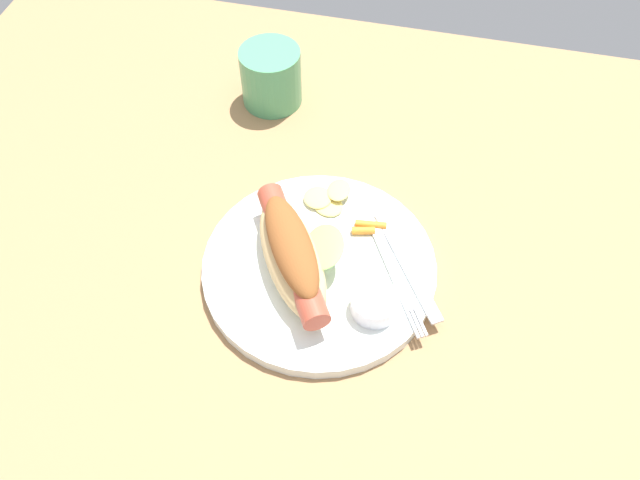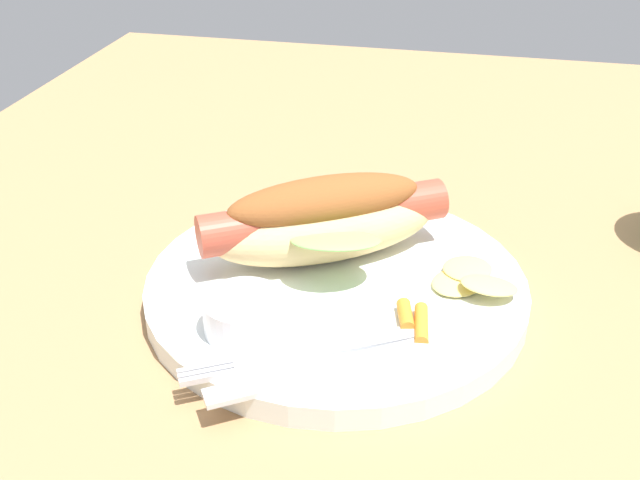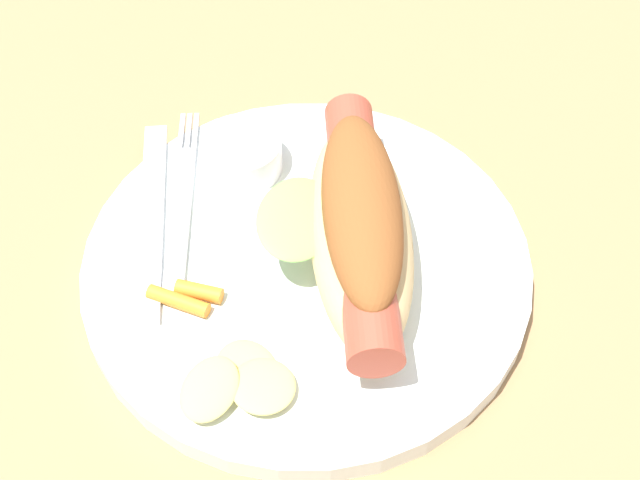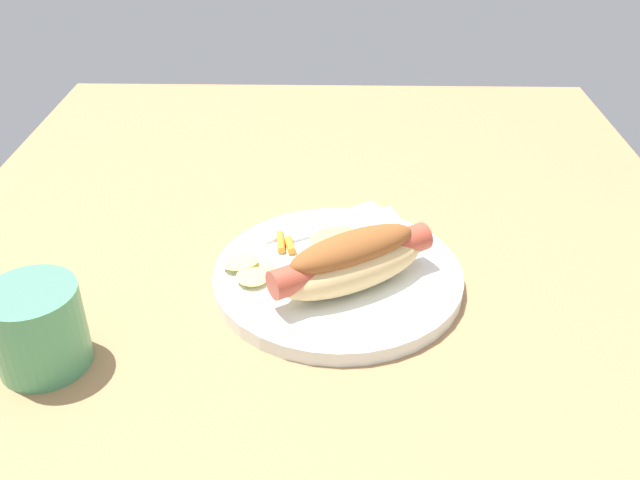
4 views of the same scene
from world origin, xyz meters
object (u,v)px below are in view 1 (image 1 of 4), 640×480
object	(u,v)px
fork	(396,277)
knife	(407,264)
sauce_ramekin	(375,304)
chips_pile	(328,198)
hot_dog	(292,253)
carrot_garnish	(367,227)
plate	(316,267)
drinking_cup	(271,77)

from	to	relation	value
fork	knife	xyz separation A→B (cm)	(0.93, 1.99, -0.02)
sauce_ramekin	chips_pile	xyz separation A→B (cm)	(-8.00, 13.30, -0.59)
knife	chips_pile	bearing A→B (deg)	-156.11
fork	chips_pile	bearing A→B (deg)	-162.27
hot_dog	fork	xyz separation A→B (cm)	(11.21, 1.45, -2.82)
chips_pile	carrot_garnish	size ratio (longest dim) A/B	1.66
plate	drinking_cup	xyz separation A→B (cm)	(-12.45, 26.33, 3.20)
sauce_ramekin	drinking_cup	xyz separation A→B (cm)	(-19.77, 30.67, 1.25)
carrot_garnish	drinking_cup	size ratio (longest dim) A/B	0.48
fork	chips_pile	xyz separation A→B (cm)	(-9.66, 8.88, 0.35)
plate	knife	xyz separation A→B (cm)	(9.91, 2.08, 0.98)
chips_pile	drinking_cup	distance (cm)	21.06
carrot_garnish	plate	bearing A→B (deg)	-128.88
carrot_garnish	drinking_cup	world-z (taller)	drinking_cup
plate	carrot_garnish	world-z (taller)	carrot_garnish
hot_dog	fork	size ratio (longest dim) A/B	1.27
plate	fork	world-z (taller)	fork
carrot_garnish	knife	bearing A→B (deg)	-35.56
hot_dog	knife	bearing A→B (deg)	74.59
plate	knife	distance (cm)	10.17
plate	hot_dog	bearing A→B (deg)	-148.58
hot_dog	knife	xyz separation A→B (cm)	(12.14, 3.45, -2.84)
plate	hot_dog	distance (cm)	4.63
knife	carrot_garnish	size ratio (longest dim) A/B	3.91
fork	chips_pile	distance (cm)	13.13
plate	sauce_ramekin	xyz separation A→B (cm)	(7.31, -4.34, 1.94)
hot_dog	knife	world-z (taller)	hot_dog
hot_dog	carrot_garnish	size ratio (longest dim) A/B	4.32
hot_dog	fork	world-z (taller)	hot_dog
chips_pile	carrot_garnish	bearing A→B (deg)	-30.36
knife	drinking_cup	size ratio (longest dim) A/B	1.87
plate	chips_pile	bearing A→B (deg)	94.39
plate	sauce_ramekin	distance (cm)	8.72
knife	chips_pile	size ratio (longest dim) A/B	2.36
fork	plate	bearing A→B (deg)	-119.14
hot_dog	drinking_cup	world-z (taller)	drinking_cup
plate	fork	distance (cm)	9.03
carrot_garnish	drinking_cup	distance (cm)	26.80
hot_dog	drinking_cup	xyz separation A→B (cm)	(-10.22, 27.69, -0.62)
chips_pile	drinking_cup	world-z (taller)	drinking_cup
hot_dog	carrot_garnish	bearing A→B (deg)	104.80
fork	carrot_garnish	xyz separation A→B (cm)	(-4.29, 5.73, 0.24)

